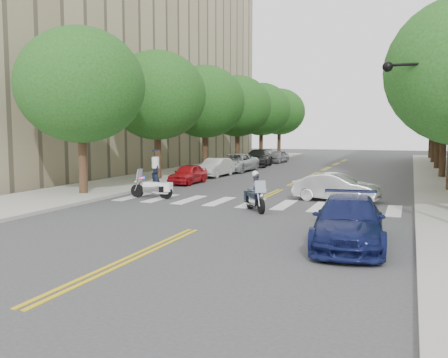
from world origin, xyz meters
The scene contains 24 objects.
ground centered at (0.00, 0.00, 0.00)m, with size 140.00×140.00×0.00m, color #38383A.
sidewalk_left centered at (-9.50, 22.00, 0.07)m, with size 5.00×60.00×0.15m, color #9E9991.
building_left centered at (-26.00, 26.00, 12.00)m, with size 26.00×44.00×24.00m, color tan.
tree_l_0 centered at (-8.80, 6.00, 5.55)m, with size 6.40×6.40×8.45m.
tree_l_1 centered at (-8.80, 14.00, 5.55)m, with size 6.40×6.40×8.45m.
tree_l_2 centered at (-8.80, 22.00, 5.55)m, with size 6.40×6.40×8.45m.
tree_l_3 centered at (-8.80, 30.00, 5.55)m, with size 6.40×6.40×8.45m.
tree_l_4 centered at (-8.80, 38.00, 5.55)m, with size 6.40×6.40×8.45m.
tree_l_5 centered at (-8.80, 46.00, 5.55)m, with size 6.40×6.40×8.45m.
tree_r_2 centered at (8.80, 22.00, 5.55)m, with size 6.40×6.40×8.45m.
tree_r_3 centered at (8.80, 30.00, 5.55)m, with size 6.40×6.40×8.45m.
tree_r_4 centered at (8.80, 38.00, 5.55)m, with size 6.40×6.40×8.45m.
tree_r_5 centered at (8.80, 46.00, 5.55)m, with size 6.40×6.40×8.45m.
traffic_signal_pole centered at (7.72, 3.50, 3.72)m, with size 2.82×0.42×6.00m.
motorcycle_police centered at (0.77, 4.54, 0.75)m, with size 1.39×1.80×1.67m.
motorcycle_parked centered at (-4.94, 6.44, 0.50)m, with size 2.21×0.51×1.43m.
officer_standing centered at (-5.80, 8.11, 0.93)m, with size 0.68×0.44×1.86m, color black.
convertible centered at (3.54, 8.50, 0.65)m, with size 1.39×3.98×1.31m, color silver.
sedan_blue centered at (5.15, -0.50, 0.71)m, with size 1.99×4.90×1.42m, color #111848.
parked_car_a centered at (-6.17, 13.00, 0.61)m, with size 1.43×3.56×1.21m, color red.
parked_car_b centered at (-6.30, 18.00, 0.66)m, with size 1.39×3.98×1.31m, color silver.
parked_car_c centered at (-6.30, 22.41, 0.72)m, with size 2.39×5.18×1.44m, color #B7BBBF.
parked_car_d centered at (-6.30, 28.50, 0.76)m, with size 2.12×5.22×1.52m, color black.
parked_car_e centered at (-5.90, 34.00, 0.64)m, with size 1.51×3.76×1.28m, color gray.
Camera 1 is at (6.78, -15.08, 3.37)m, focal length 40.00 mm.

